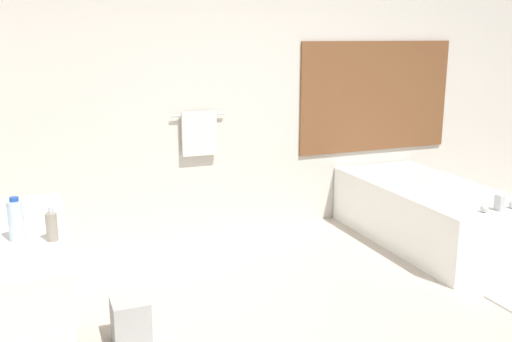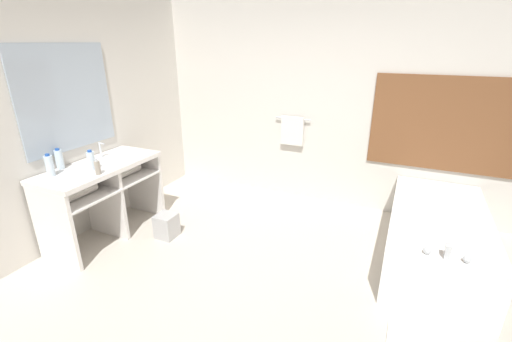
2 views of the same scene
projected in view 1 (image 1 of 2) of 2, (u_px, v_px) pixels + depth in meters
name	position (u px, v px, depth m)	size (l,w,h in m)	color
ground_plane	(346.00, 342.00, 3.52)	(16.00, 16.00, 0.00)	beige
wall_back_with_blinds	(233.00, 91.00, 5.24)	(7.40, 0.13, 2.70)	silver
vanity_counter	(8.00, 275.00, 2.95)	(0.62, 1.33, 0.88)	white
bathtub	(428.00, 211.00, 5.16)	(0.90, 1.84, 0.66)	white
water_bottle_2	(16.00, 220.00, 2.74)	(0.08, 0.08, 0.22)	silver
soap_dispenser	(52.00, 226.00, 2.74)	(0.06, 0.06, 0.17)	gray
waste_bin	(131.00, 321.00, 3.48)	(0.22, 0.22, 0.28)	#B2B2B2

